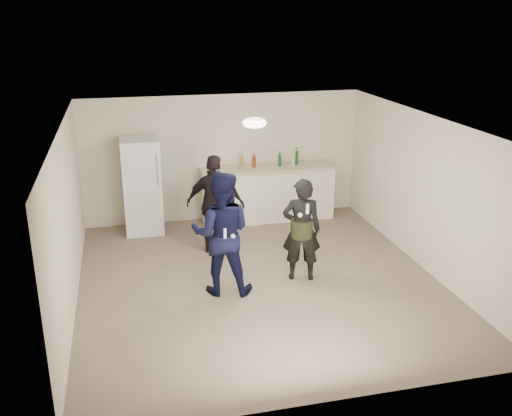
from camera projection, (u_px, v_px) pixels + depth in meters
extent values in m
plane|color=#6B5B4C|center=(259.00, 281.00, 8.95)|extent=(6.00, 6.00, 0.00)
plane|color=silver|center=(259.00, 123.00, 8.12)|extent=(6.00, 6.00, 0.00)
plane|color=beige|center=(223.00, 158.00, 11.29)|extent=(6.00, 0.00, 6.00)
plane|color=beige|center=(329.00, 300.00, 5.78)|extent=(6.00, 0.00, 6.00)
plane|color=beige|center=(68.00, 221.00, 7.93)|extent=(0.00, 6.00, 6.00)
plane|color=beige|center=(425.00, 193.00, 9.14)|extent=(0.00, 6.00, 6.00)
cube|color=white|center=(268.00, 195.00, 11.41)|extent=(2.60, 0.56, 1.05)
cube|color=beige|center=(268.00, 168.00, 11.23)|extent=(2.68, 0.64, 0.04)
cube|color=white|center=(142.00, 186.00, 10.68)|extent=(0.70, 0.70, 1.80)
cylinder|color=silver|center=(157.00, 170.00, 10.27)|extent=(0.02, 0.02, 0.60)
ellipsoid|color=white|center=(254.00, 123.00, 8.41)|extent=(0.36, 0.36, 0.16)
cylinder|color=#A9A9AD|center=(242.00, 166.00, 11.01)|extent=(0.08, 0.08, 0.17)
imported|color=#0E113D|center=(222.00, 233.00, 8.34)|extent=(1.06, 0.92, 1.87)
imported|color=black|center=(301.00, 230.00, 8.78)|extent=(0.68, 0.53, 1.65)
cylinder|color=#293217|center=(302.00, 228.00, 8.78)|extent=(0.34, 0.34, 0.28)
imported|color=black|center=(216.00, 205.00, 9.77)|extent=(1.10, 0.79, 1.74)
cube|color=white|center=(225.00, 233.00, 8.04)|extent=(0.04, 0.04, 0.15)
sphere|color=white|center=(233.00, 236.00, 8.12)|extent=(0.07, 0.07, 0.07)
cube|color=white|center=(307.00, 209.00, 8.41)|extent=(0.04, 0.04, 0.15)
sphere|color=white|center=(300.00, 215.00, 8.45)|extent=(0.07, 0.07, 0.07)
cylinder|color=#164A15|center=(297.00, 158.00, 11.39)|extent=(0.06, 0.06, 0.27)
cylinder|color=#154A1F|center=(280.00, 161.00, 11.26)|extent=(0.07, 0.07, 0.22)
cylinder|color=#A07A17|center=(242.00, 164.00, 11.02)|extent=(0.07, 0.07, 0.23)
cylinder|color=maroon|center=(254.00, 162.00, 11.21)|extent=(0.08, 0.08, 0.21)
cylinder|color=silver|center=(293.00, 162.00, 11.28)|extent=(0.07, 0.07, 0.17)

